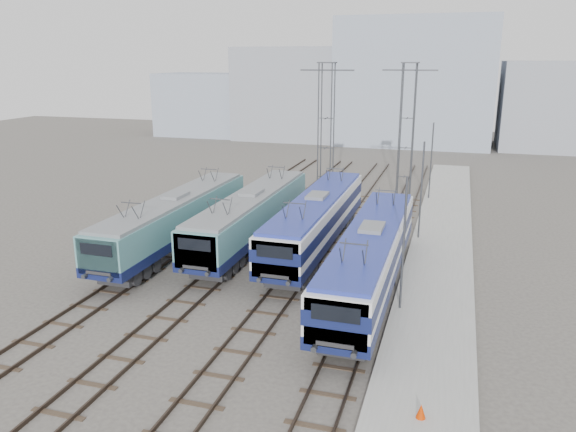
% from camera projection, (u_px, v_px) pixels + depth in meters
% --- Properties ---
extents(ground, '(160.00, 160.00, 0.00)m').
position_uv_depth(ground, '(226.00, 308.00, 28.72)').
color(ground, '#514C47').
extents(platform, '(4.00, 70.00, 0.30)m').
position_uv_depth(platform, '(438.00, 272.00, 33.19)').
color(platform, '#9E9E99').
rests_on(platform, ground).
extents(locomotive_far_left, '(2.76, 17.43, 3.28)m').
position_uv_depth(locomotive_far_left, '(175.00, 218.00, 36.99)').
color(locomotive_far_left, '#111949').
rests_on(locomotive_far_left, ground).
extents(locomotive_center_left, '(2.77, 17.45, 3.28)m').
position_uv_depth(locomotive_center_left, '(251.00, 215.00, 37.80)').
color(locomotive_center_left, '#111949').
rests_on(locomotive_center_left, ground).
extents(locomotive_center_right, '(2.82, 17.81, 3.35)m').
position_uv_depth(locomotive_center_right, '(316.00, 218.00, 36.68)').
color(locomotive_center_right, '#111949').
rests_on(locomotive_center_right, ground).
extents(locomotive_far_right, '(2.83, 17.87, 3.36)m').
position_uv_depth(locomotive_far_right, '(370.00, 255.00, 29.79)').
color(locomotive_far_right, '#111949').
rests_on(locomotive_far_right, ground).
extents(catenary_tower_west, '(4.50, 1.20, 12.00)m').
position_uv_depth(catenary_tower_west, '(326.00, 128.00, 47.18)').
color(catenary_tower_west, '#3F4247').
rests_on(catenary_tower_west, ground).
extents(catenary_tower_east, '(4.50, 1.20, 12.00)m').
position_uv_depth(catenary_tower_east, '(407.00, 128.00, 47.20)').
color(catenary_tower_east, '#3F4247').
rests_on(catenary_tower_east, ground).
extents(mast_front, '(0.12, 0.12, 7.00)m').
position_uv_depth(mast_front, '(403.00, 247.00, 27.21)').
color(mast_front, '#3F4247').
rests_on(mast_front, ground).
extents(mast_mid, '(0.12, 0.12, 7.00)m').
position_uv_depth(mast_mid, '(421.00, 193.00, 38.26)').
color(mast_mid, '#3F4247').
rests_on(mast_mid, ground).
extents(mast_rear, '(0.12, 0.12, 7.00)m').
position_uv_depth(mast_rear, '(431.00, 163.00, 49.31)').
color(mast_rear, '#3F4247').
rests_on(mast_rear, ground).
extents(safety_cone, '(0.34, 0.34, 0.53)m').
position_uv_depth(safety_cone, '(421.00, 411.00, 19.41)').
color(safety_cone, '#CA3100').
rests_on(safety_cone, platform).
extents(building_west, '(18.00, 12.00, 14.00)m').
position_uv_depth(building_west, '(297.00, 94.00, 87.85)').
color(building_west, '#8F949F').
rests_on(building_west, ground).
extents(building_center, '(22.00, 14.00, 18.00)m').
position_uv_depth(building_center, '(415.00, 82.00, 82.26)').
color(building_center, '#929EB2').
rests_on(building_center, ground).
extents(building_east, '(16.00, 12.00, 12.00)m').
position_uv_depth(building_east, '(561.00, 106.00, 77.47)').
color(building_east, '#8F949F').
rests_on(building_east, ground).
extents(building_far_west, '(14.00, 10.00, 10.00)m').
position_uv_depth(building_far_west, '(204.00, 104.00, 92.87)').
color(building_far_west, '#929EB2').
rests_on(building_far_west, ground).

